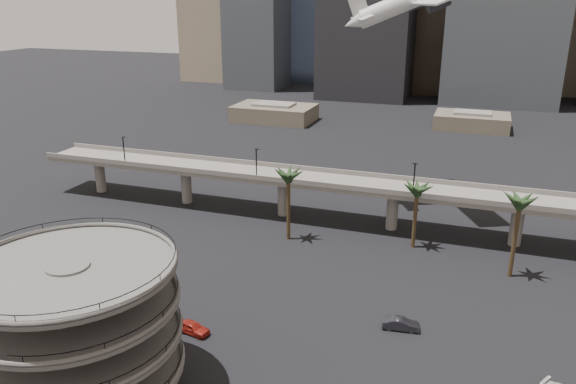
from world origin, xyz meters
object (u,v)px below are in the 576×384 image
(car_a, at_px, (192,327))
(overpass, at_px, (336,186))
(parking_ramp, at_px, (75,320))
(car_b, at_px, (401,324))

(car_a, bearing_deg, overpass, -0.37)
(overpass, xyz_separation_m, car_a, (-7.87, -43.94, -6.51))
(parking_ramp, bearing_deg, car_b, 38.96)
(parking_ramp, distance_m, car_b, 40.80)
(parking_ramp, xyz_separation_m, overpass, (13.00, 59.00, -2.50))
(car_b, bearing_deg, car_a, 103.31)
(parking_ramp, height_order, car_b, parking_ramp)
(parking_ramp, distance_m, overpass, 60.46)
(overpass, bearing_deg, car_a, -100.15)
(overpass, bearing_deg, parking_ramp, -102.43)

